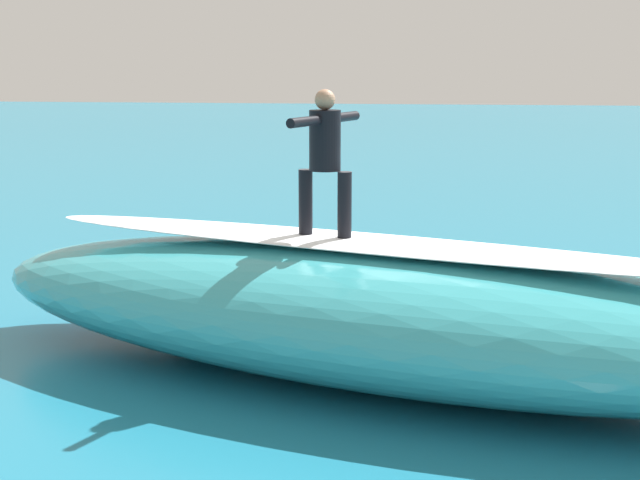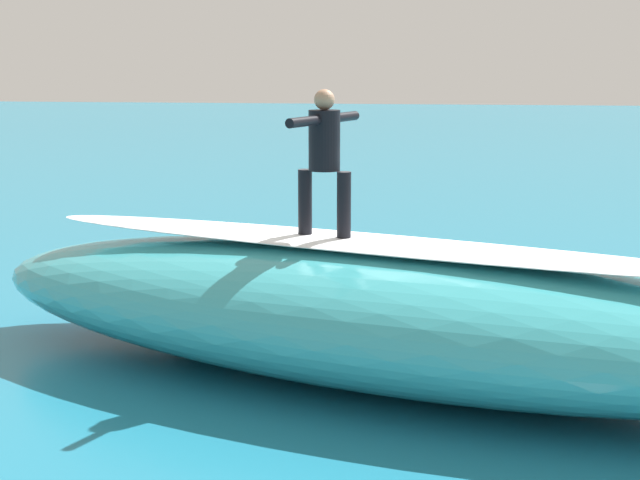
# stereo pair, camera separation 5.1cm
# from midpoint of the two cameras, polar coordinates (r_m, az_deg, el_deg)

# --- Properties ---
(ground_plane) EXTENTS (120.00, 120.00, 0.00)m
(ground_plane) POSITION_cam_midpoint_polar(r_m,az_deg,el_deg) (12.47, 3.94, -5.62)
(ground_plane) COLOR teal
(wave_crest) EXTENTS (10.46, 6.12, 1.43)m
(wave_crest) POSITION_cam_midpoint_polar(r_m,az_deg,el_deg) (10.82, 3.31, -4.19)
(wave_crest) COLOR teal
(wave_crest) RESTS_ON ground_plane
(wave_foam_lip) EXTENTS (8.40, 3.72, 0.08)m
(wave_foam_lip) POSITION_cam_midpoint_polar(r_m,az_deg,el_deg) (10.65, 3.35, -0.24)
(wave_foam_lip) COLOR white
(wave_foam_lip) RESTS_ON wave_crest
(surfboard_riding) EXTENTS (1.98, 1.14, 0.08)m
(surfboard_riding) POSITION_cam_midpoint_polar(r_m,az_deg,el_deg) (10.92, 0.14, 0.03)
(surfboard_riding) COLOR silver
(surfboard_riding) RESTS_ON wave_crest
(surfer_riding) EXTENTS (0.61, 1.44, 1.59)m
(surfer_riding) POSITION_cam_midpoint_polar(r_m,az_deg,el_deg) (10.79, 0.14, 5.06)
(surfer_riding) COLOR black
(surfer_riding) RESTS_ON surfboard_riding
(surfboard_paddling) EXTENTS (1.20, 2.52, 0.09)m
(surfboard_paddling) POSITION_cam_midpoint_polar(r_m,az_deg,el_deg) (14.16, -0.32, -3.44)
(surfboard_paddling) COLOR #E0563D
(surfboard_paddling) RESTS_ON ground_plane
(surfer_paddling) EXTENTS (0.62, 1.55, 0.28)m
(surfer_paddling) POSITION_cam_midpoint_polar(r_m,az_deg,el_deg) (14.24, -0.38, -2.68)
(surfer_paddling) COLOR black
(surfer_paddling) RESTS_ON surfboard_paddling
(foam_patch_mid) EXTENTS (1.18, 1.13, 0.12)m
(foam_patch_mid) POSITION_cam_midpoint_polar(r_m,az_deg,el_deg) (12.60, -6.89, -5.21)
(foam_patch_mid) COLOR white
(foam_patch_mid) RESTS_ON ground_plane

